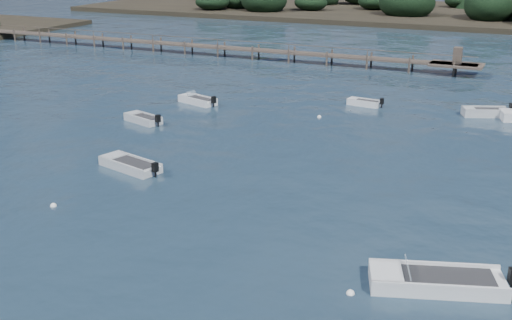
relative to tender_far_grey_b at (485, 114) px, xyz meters
The scene contains 11 objects.
ground 28.24m from the tender_far_grey_b, 107.05° to the left, with size 400.00×400.00×0.00m, color #172836.
tender_far_grey_b is the anchor object (origin of this frame).
tender_far_white 9.12m from the tender_far_grey_b, behind, with size 2.93×1.34×0.99m.
dinghy_mid_grey 27.00m from the tender_far_grey_b, 129.76° to the right, with size 4.34×2.48×1.08m.
dinghy_extra_a 22.15m from the tender_far_grey_b, 165.52° to the right, with size 3.74×2.25×1.17m.
dinghy_mid_white_a 27.03m from the tender_far_grey_b, 87.88° to the right, with size 5.44×3.34×1.26m.
tender_far_grey 25.31m from the tender_far_grey_b, 151.48° to the right, with size 3.42×2.10×1.09m.
buoy_b 28.87m from the tender_far_grey_b, 93.55° to the right, with size 0.32×0.32×0.32m, color white.
buoy_c 32.09m from the tender_far_grey_b, 123.05° to the right, with size 0.32×0.32×0.32m, color white.
buoy_e 12.43m from the tender_far_grey_b, 153.67° to the right, with size 0.32×0.32×0.32m, color white.
jetty 33.56m from the tender_far_grey_b, 153.47° to the left, with size 64.50×3.20×3.40m.
Camera 1 is at (11.99, -16.23, 12.40)m, focal length 45.00 mm.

